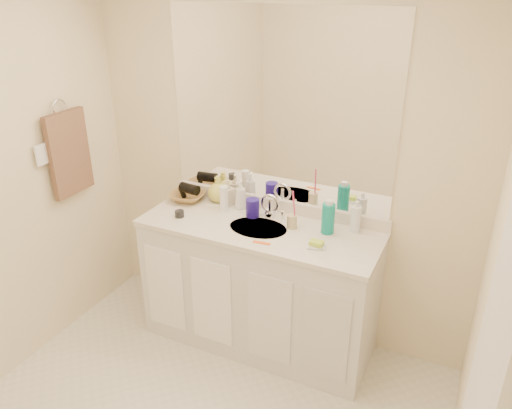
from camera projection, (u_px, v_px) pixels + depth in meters
The scene contains 26 objects.
wall_back at pixel (278, 164), 3.20m from camera, with size 2.60×0.02×2.40m, color #FAEAC4.
wall_right at pixel (487, 348), 1.62m from camera, with size 0.02×2.60×2.40m, color #FAEAC4.
vanity_cabinet at pixel (259, 287), 3.30m from camera, with size 1.50×0.55×0.85m, color silver.
countertop at pixel (259, 228), 3.11m from camera, with size 1.52×0.57×0.03m, color silver.
backsplash at pixel (276, 205), 3.30m from camera, with size 1.52×0.03×0.08m, color white.
sink_basin at pixel (258, 229), 3.09m from camera, with size 0.37×0.37×0.02m, color beige.
faucet at pixel (270, 208), 3.21m from camera, with size 0.02×0.02×0.11m, color silver.
mirror at pixel (279, 109), 3.04m from camera, with size 1.48×0.01×1.20m, color white.
blue_mug at pixel (253, 208), 3.21m from camera, with size 0.09×0.09×0.12m, color navy.
tan_cup at pixel (292, 221), 3.07m from camera, with size 0.06×0.06×0.09m, color #C7B78C.
toothbrush at pixel (294, 206), 3.02m from camera, with size 0.01×0.01×0.20m, color #E43C69.
mouthwash_bottle at pixel (328, 219), 2.99m from camera, with size 0.08×0.08×0.19m, color #0B8B80.
clear_pump_bottle at pixel (356, 219), 3.01m from camera, with size 0.06×0.06×0.17m, color white.
soap_dish at pixel (316, 246), 2.87m from camera, with size 0.10×0.08×0.01m, color silver.
green_soap at pixel (317, 243), 2.86m from camera, with size 0.08×0.05×0.03m, color #B6DD36.
orange_comb at pixel (262, 243), 2.91m from camera, with size 0.11×0.02×0.00m, color orange.
dark_jar at pixel (179, 214), 3.22m from camera, with size 0.06×0.06×0.04m, color black.
extra_white_bottle at pixel (224, 199), 3.28m from camera, with size 0.05×0.05×0.17m, color white.
soap_bottle_white at pixel (241, 195), 3.31m from camera, with size 0.08×0.08×0.20m, color white.
soap_bottle_cream at pixel (228, 192), 3.37m from camera, with size 0.08×0.08×0.17m, color beige.
soap_bottle_yellow at pixel (218, 189), 3.42m from camera, with size 0.14×0.14×0.18m, color #DBDC55.
wicker_basket at pixel (188, 196), 3.45m from camera, with size 0.24×0.24×0.06m, color olive.
hair_dryer at pixel (190, 189), 3.42m from camera, with size 0.07×0.07×0.14m, color black.
towel_ring at pixel (59, 107), 3.12m from camera, with size 0.11×0.11×0.01m, color silver.
hand_towel at pixel (69, 153), 3.24m from camera, with size 0.04×0.32×0.55m, color #4E3629.
switch_plate at pixel (41, 155), 3.06m from camera, with size 0.01×0.09×0.13m, color white.
Camera 1 is at (1.17, -1.48, 2.31)m, focal length 35.00 mm.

